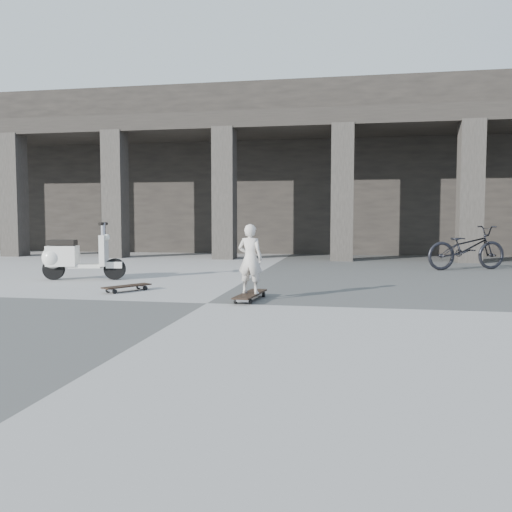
% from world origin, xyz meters
% --- Properties ---
extents(ground, '(90.00, 90.00, 0.00)m').
position_xyz_m(ground, '(0.00, 0.00, 0.00)').
color(ground, '#474745').
rests_on(ground, ground).
extents(colonnade, '(28.00, 8.82, 6.00)m').
position_xyz_m(colonnade, '(-0.00, 13.77, 3.03)').
color(colonnade, black).
rests_on(colonnade, ground).
extents(longboard, '(0.36, 1.11, 0.11)m').
position_xyz_m(longboard, '(0.58, 0.40, 0.09)').
color(longboard, black).
rests_on(longboard, ground).
extents(skateboard_spare, '(0.66, 0.88, 0.11)m').
position_xyz_m(skateboard_spare, '(-1.71, 1.00, 0.08)').
color(skateboard_spare, black).
rests_on(skateboard_spare, ground).
extents(child, '(0.43, 0.32, 1.07)m').
position_xyz_m(child, '(0.58, 0.40, 0.64)').
color(child, beige).
rests_on(child, longboard).
extents(scooter, '(1.67, 0.71, 1.18)m').
position_xyz_m(scooter, '(-3.58, 2.45, 0.47)').
color(scooter, black).
rests_on(scooter, ground).
extents(bicycle, '(2.17, 1.44, 1.08)m').
position_xyz_m(bicycle, '(4.84, 6.17, 0.54)').
color(bicycle, black).
rests_on(bicycle, ground).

